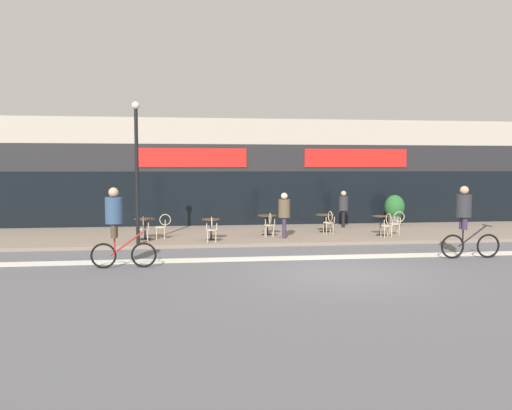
{
  "coord_description": "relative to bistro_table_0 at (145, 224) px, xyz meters",
  "views": [
    {
      "loc": [
        -3.62,
        -12.11,
        2.69
      ],
      "look_at": [
        -1.32,
        6.52,
        1.28
      ],
      "focal_mm": 35.0,
      "sensor_mm": 36.0,
      "label": 1
    }
  ],
  "objects": [
    {
      "name": "planter_pot",
      "position": [
        10.6,
        3.05,
        0.21
      ],
      "size": [
        0.87,
        0.87,
        1.36
      ],
      "color": "#4C4C51",
      "rests_on": "sidewalk_slab"
    },
    {
      "name": "bistro_table_4",
      "position": [
        8.8,
        0.01,
        -0.01
      ],
      "size": [
        0.64,
        0.64,
        0.74
      ],
      "color": "black",
      "rests_on": "sidewalk_slab"
    },
    {
      "name": "storefront_facade",
      "position": [
        5.4,
        5.99,
        1.76
      ],
      "size": [
        40.0,
        4.06,
        4.86
      ],
      "color": "#B2A899",
      "rests_on": "ground"
    },
    {
      "name": "bistro_table_1",
      "position": [
        2.35,
        -0.43,
        -0.01
      ],
      "size": [
        0.66,
        0.66,
        0.75
      ],
      "color": "black",
      "rests_on": "sidewalk_slab"
    },
    {
      "name": "cafe_chair_4_side",
      "position": [
        9.42,
        -0.0,
        -0.02
      ],
      "size": [
        0.6,
        0.45,
        0.9
      ],
      "rotation": [
        0.0,
        0.0,
        3.01
      ],
      "color": "beige",
      "rests_on": "sidewalk_slab"
    },
    {
      "name": "bistro_table_2",
      "position": [
        4.53,
        0.66,
        0.0
      ],
      "size": [
        0.75,
        0.75,
        0.76
      ],
      "color": "black",
      "rests_on": "sidewalk_slab"
    },
    {
      "name": "bistro_table_0",
      "position": [
        0.0,
        0.0,
        0.0
      ],
      "size": [
        0.75,
        0.75,
        0.75
      ],
      "color": "black",
      "rests_on": "sidewalk_slab"
    },
    {
      "name": "ground_plane",
      "position": [
        5.4,
        -5.97,
        -0.66
      ],
      "size": [
        120.0,
        120.0,
        0.0
      ],
      "primitive_type": "plane",
      "color": "#5B5B60"
    },
    {
      "name": "pedestrian_near_end",
      "position": [
        8.15,
        2.7,
        0.39
      ],
      "size": [
        0.5,
        0.5,
        1.57
      ],
      "rotation": [
        0.0,
        0.0,
        -0.28
      ],
      "color": "black",
      "rests_on": "sidewalk_slab"
    },
    {
      "name": "cafe_chair_2_near",
      "position": [
        4.53,
        0.03,
        -0.02
      ],
      "size": [
        0.4,
        0.58,
        0.9
      ],
      "rotation": [
        0.0,
        0.0,
        1.58
      ],
      "color": "beige",
      "rests_on": "sidewalk_slab"
    },
    {
      "name": "cyclist_1",
      "position": [
        -0.31,
        -4.52,
        0.61
      ],
      "size": [
        1.74,
        0.48,
        2.17
      ],
      "rotation": [
        0.0,
        0.0,
        -0.01
      ],
      "color": "black",
      "rests_on": "ground"
    },
    {
      "name": "cyclist_0",
      "position": [
        9.74,
        -4.3,
        0.56
      ],
      "size": [
        1.83,
        0.48,
        2.15
      ],
      "rotation": [
        0.0,
        0.0,
        -0.02
      ],
      "color": "black",
      "rests_on": "ground"
    },
    {
      "name": "bike_lane_stripe",
      "position": [
        5.4,
        -3.65,
        -0.65
      ],
      "size": [
        36.0,
        0.7,
        0.01
      ],
      "primitive_type": "cube",
      "color": "silver",
      "rests_on": "ground"
    },
    {
      "name": "lamp_post",
      "position": [
        -0.11,
        -1.21,
        2.22
      ],
      "size": [
        0.26,
        0.26,
        4.73
      ],
      "color": "black",
      "rests_on": "sidewalk_slab"
    },
    {
      "name": "cafe_chair_3_near",
      "position": [
        6.95,
        0.6,
        -0.02
      ],
      "size": [
        0.45,
        0.6,
        0.9
      ],
      "rotation": [
        0.0,
        0.0,
        1.71
      ],
      "color": "beige",
      "rests_on": "sidewalk_slab"
    },
    {
      "name": "cafe_chair_1_near",
      "position": [
        2.35,
        -1.06,
        -0.02
      ],
      "size": [
        0.4,
        0.57,
        0.9
      ],
      "rotation": [
        0.0,
        0.0,
        1.57
      ],
      "color": "beige",
      "rests_on": "sidewalk_slab"
    },
    {
      "name": "pedestrian_far_end",
      "position": [
        5.02,
        -0.27,
        0.45
      ],
      "size": [
        0.5,
        0.5,
        1.66
      ],
      "rotation": [
        0.0,
        0.0,
        2.96
      ],
      "color": "#382D47",
      "rests_on": "sidewalk_slab"
    },
    {
      "name": "cafe_chair_0_side",
      "position": [
        0.63,
        0.0,
        -0.02
      ],
      "size": [
        0.59,
        0.42,
        0.9
      ],
      "rotation": [
        0.0,
        0.0,
        3.2
      ],
      "color": "beige",
      "rests_on": "sidewalk_slab"
    },
    {
      "name": "cafe_chair_0_near",
      "position": [
        0.01,
        -0.63,
        -0.02
      ],
      "size": [
        0.45,
        0.6,
        0.9
      ],
      "rotation": [
        0.0,
        0.0,
        1.69
      ],
      "color": "beige",
      "rests_on": "sidewalk_slab"
    },
    {
      "name": "bistro_table_3",
      "position": [
        6.94,
        1.23,
        -0.03
      ],
      "size": [
        0.74,
        0.74,
        0.7
      ],
      "color": "black",
      "rests_on": "sidewalk_slab"
    },
    {
      "name": "sidewalk_slab",
      "position": [
        5.4,
        1.28,
        -0.6
      ],
      "size": [
        40.0,
        5.5,
        0.12
      ],
      "primitive_type": "cube",
      "color": "gray",
      "rests_on": "ground"
    },
    {
      "name": "cafe_chair_4_near",
      "position": [
        8.8,
        -0.62,
        -0.02
      ],
      "size": [
        0.44,
        0.59,
        0.9
      ],
      "rotation": [
        0.0,
        0.0,
        1.66
      ],
      "color": "beige",
      "rests_on": "sidewalk_slab"
    }
  ]
}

